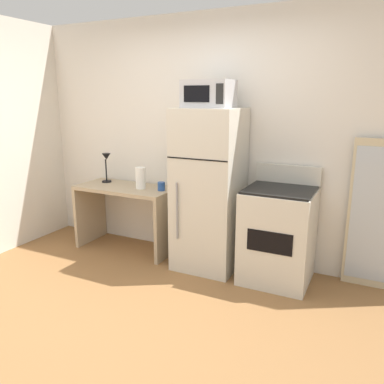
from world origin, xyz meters
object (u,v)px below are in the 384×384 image
desk_lamp (106,163)px  refrigerator (209,190)px  desk (126,206)px  leaning_mirror (373,215)px  coffee_mug (161,186)px  microwave (209,94)px  paper_towel_roll (140,178)px  oven_range (278,235)px

desk_lamp → refrigerator: size_ratio=0.21×
desk → leaning_mirror: 2.60m
coffee_mug → refrigerator: size_ratio=0.06×
microwave → coffee_mug: bearing=173.9°
desk_lamp → leaning_mirror: leaning_mirror is taller
paper_towel_roll → desk: bearing=179.4°
desk_lamp → oven_range: (2.10, -0.11, -0.52)m
oven_range → refrigerator: bearing=179.7°
desk_lamp → paper_towel_roll: (0.53, -0.08, -0.12)m
desk → paper_towel_roll: (0.21, -0.00, 0.35)m
paper_towel_roll → refrigerator: size_ratio=0.15×
paper_towel_roll → coffee_mug: bearing=4.3°
paper_towel_roll → oven_range: (1.57, -0.03, -0.40)m
desk → paper_towel_roll: bearing=-0.6°
paper_towel_roll → oven_range: size_ratio=0.22×
desk_lamp → leaning_mirror: bearing=2.9°
desk → refrigerator: size_ratio=0.69×
desk → refrigerator: 1.10m
desk → leaning_mirror: leaning_mirror is taller
desk_lamp → paper_towel_roll: desk_lamp is taller
oven_range → leaning_mirror: (0.80, 0.26, 0.23)m
leaning_mirror → microwave: bearing=-169.9°
leaning_mirror → desk_lamp: bearing=-177.1°
paper_towel_roll → refrigerator: 0.84m
microwave → leaning_mirror: size_ratio=0.33×
desk → oven_range: 1.78m
refrigerator → oven_range: bearing=-0.3°
desk → microwave: bearing=-2.5°
desk → coffee_mug: 0.54m
oven_range → paper_towel_roll: bearing=179.1°
coffee_mug → paper_towel_roll: 0.27m
microwave → oven_range: size_ratio=0.42×
microwave → desk: bearing=177.5°
refrigerator → microwave: size_ratio=3.58×
desk_lamp → leaning_mirror: size_ratio=0.25×
coffee_mug → leaning_mirror: (2.12, 0.21, -0.10)m
desk → oven_range: size_ratio=1.04×
refrigerator → oven_range: refrigerator is taller
microwave → refrigerator: bearing=90.3°
microwave → oven_range: microwave is taller
oven_range → leaning_mirror: bearing=17.6°
microwave → paper_towel_roll: bearing=177.0°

